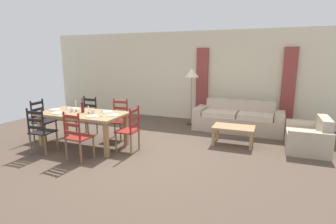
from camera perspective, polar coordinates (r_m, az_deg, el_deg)
ground_plane at (r=5.67m, az=-6.95°, el=-8.39°), size 9.60×9.60×0.02m
wall_far at (r=8.39m, az=3.66°, el=7.78°), size 9.60×0.16×2.70m
curtain_panel_left at (r=8.11m, az=7.35°, el=5.79°), size 0.35×0.08×2.20m
curtain_panel_right at (r=7.88m, az=24.56°, el=4.64°), size 0.35×0.08×2.20m
dining_table at (r=6.05m, az=-17.97°, el=-0.94°), size 1.90×0.96×0.75m
dining_chair_near_left at (r=5.90m, az=-25.77°, el=-3.75°), size 0.45×0.43×0.96m
dining_chair_near_right at (r=5.25m, az=-19.03°, el=-5.02°), size 0.45×0.43×0.96m
dining_chair_far_left at (r=6.93m, az=-16.98°, el=-0.88°), size 0.43×0.41×0.96m
dining_chair_far_right at (r=6.40m, az=-10.67°, el=-1.58°), size 0.43×0.41×0.96m
dining_chair_head_west at (r=6.88m, az=-25.50°, el=-1.62°), size 0.43×0.45×0.96m
dining_chair_head_east at (r=5.48m, az=-8.29°, el=-3.78°), size 0.41×0.43×0.96m
dinner_plate_near_left at (r=6.15m, az=-22.74°, el=-0.19°), size 0.24×0.24×0.02m
fork_near_left at (r=6.25m, az=-23.73°, el=-0.13°), size 0.03×0.17×0.01m
dinner_plate_near_right at (r=5.56m, az=-16.06°, el=-0.90°), size 0.24×0.24×0.02m
fork_near_right at (r=5.66m, az=-17.26°, el=-0.83°), size 0.03×0.17×0.01m
dinner_plate_far_left at (r=6.51m, az=-19.70°, el=0.67°), size 0.24×0.24×0.02m
fork_far_left at (r=6.61m, az=-20.68°, el=0.70°), size 0.02×0.17×0.01m
dinner_plate_far_right at (r=5.96m, az=-13.15°, el=0.08°), size 0.24×0.24×0.02m
fork_far_right at (r=6.05m, az=-14.32°, el=0.13°), size 0.02×0.17×0.01m
dinner_plate_head_west at (r=6.55m, az=-23.31°, el=0.46°), size 0.24×0.24×0.02m
fork_head_west at (r=6.66m, az=-24.22°, el=0.50°), size 0.03×0.17×0.01m
dinner_plate_head_east at (r=5.57m, az=-11.81°, el=-0.67°), size 0.24×0.24×0.02m
fork_head_east at (r=5.66m, az=-13.08°, el=-0.60°), size 0.03×0.17×0.01m
wine_bottle at (r=6.04m, az=-17.98°, el=1.01°), size 0.07×0.07×0.32m
wine_glass_near_left at (r=6.10m, az=-21.02°, el=0.84°), size 0.06×0.06×0.16m
wine_glass_near_right at (r=5.55m, az=-14.03°, el=0.25°), size 0.06×0.06×0.16m
coffee_cup_primary at (r=5.86m, az=-15.88°, el=0.10°), size 0.07×0.07×0.09m
coffee_cup_secondary at (r=6.20m, az=-20.06°, el=0.45°), size 0.07×0.07×0.09m
candle_tall at (r=6.15m, az=-19.24°, el=0.70°), size 0.05×0.05×0.26m
candle_short at (r=5.87m, az=-16.78°, el=0.08°), size 0.05×0.05×0.18m
couch at (r=7.27m, az=14.85°, el=-1.67°), size 2.30×0.85×0.80m
coffee_table at (r=6.08m, az=13.99°, el=-3.64°), size 0.90×0.56×0.42m
armchair_upholstered at (r=6.36m, az=28.38°, el=-5.05°), size 0.80×1.16×0.72m
standing_lamp at (r=7.55m, az=5.17°, el=7.76°), size 0.40×0.40×1.64m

